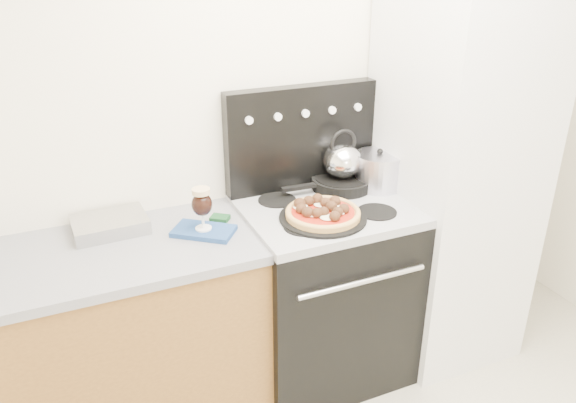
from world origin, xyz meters
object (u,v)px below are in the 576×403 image
base_cabinet (90,352)px  beer_glass (202,209)px  skillet (342,183)px  pizza_pan (323,218)px  pizza (323,211)px  stock_pot (379,172)px  tea_kettle (343,158)px  stove_body (323,294)px  oven_mitt (204,231)px  fridge (453,179)px

base_cabinet → beer_glass: 0.79m
base_cabinet → skillet: bearing=6.2°
base_cabinet → pizza_pan: size_ratio=3.76×
pizza_pan → pizza: size_ratio=1.18×
stock_pot → tea_kettle: bearing=158.1°
tea_kettle → base_cabinet: bearing=-164.7°
skillet → stove_body: bearing=-136.3°
oven_mitt → pizza_pan: bearing=-12.8°
tea_kettle → oven_mitt: bearing=-159.0°
stove_body → tea_kettle: size_ratio=4.25×
oven_mitt → tea_kettle: 0.78m
fridge → skillet: bearing=160.5°
pizza_pan → tea_kettle: size_ratio=1.86×
base_cabinet → tea_kettle: (1.28, 0.14, 0.65)m
beer_glass → pizza_pan: size_ratio=0.49×
skillet → stock_pot: (0.17, -0.07, 0.06)m
skillet → tea_kettle: 0.13m
fridge → pizza: bearing=-173.7°
pizza_pan → stock_pot: size_ratio=1.70×
fridge → beer_glass: (-1.28, 0.03, 0.07)m
pizza → tea_kettle: 0.38m
stove_body → pizza_pan: size_ratio=2.28×
pizza → skillet: size_ratio=1.10×
base_cabinet → stock_pot: 1.55m
skillet → tea_kettle: tea_kettle is taller
pizza → beer_glass: bearing=167.2°
beer_glass → stock_pot: 0.92m
base_cabinet → beer_glass: bearing=-2.1°
stove_body → tea_kettle: tea_kettle is taller
base_cabinet → fridge: bearing=-1.6°
oven_mitt → pizza_pan: (0.51, -0.12, 0.02)m
pizza_pan → stock_pot: (0.41, 0.20, 0.08)m
pizza_pan → tea_kettle: tea_kettle is taller
stove_body → fridge: fridge is taller
fridge → pizza_pan: fridge is taller
base_cabinet → tea_kettle: 1.44m
oven_mitt → tea_kettle: size_ratio=1.23×
fridge → stock_pot: (-0.36, 0.12, 0.05)m
stove_body → skillet: (0.17, 0.16, 0.51)m
beer_glass → stock_pot: bearing=5.6°
stove_body → oven_mitt: bearing=179.5°
stock_pot → pizza: bearing=-153.4°
oven_mitt → beer_glass: (0.00, 0.00, 0.11)m
base_cabinet → oven_mitt: 0.71m
fridge → skillet: fridge is taller
fridge → pizza_pan: bearing=-173.7°
stove_body → tea_kettle: (0.17, 0.16, 0.64)m
beer_glass → pizza_pan: (0.51, -0.12, -0.09)m
pizza → tea_kettle: (0.24, 0.27, 0.12)m
stove_body → oven_mitt: oven_mitt is taller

